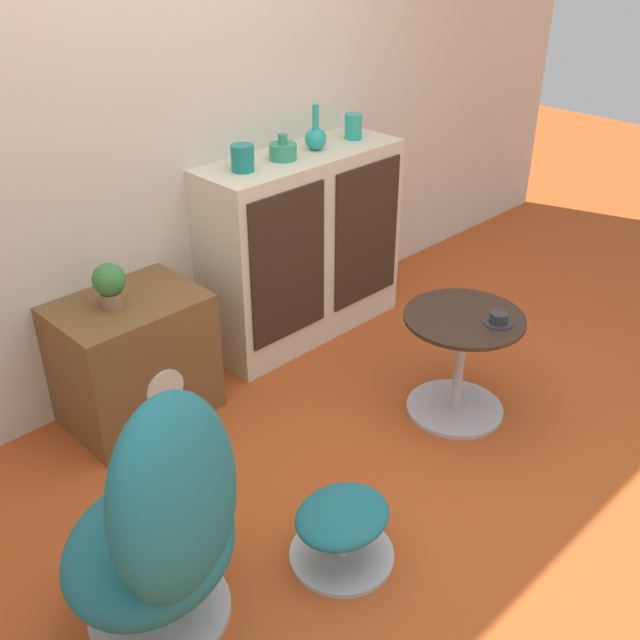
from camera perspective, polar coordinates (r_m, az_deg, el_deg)
ground_plane at (r=3.05m, az=6.20°, el=-13.32°), size 12.00×12.00×0.00m
wall_back at (r=3.42m, az=-12.36°, el=15.94°), size 6.40×0.06×2.60m
sideboard at (r=3.88m, az=-1.33°, el=5.60°), size 1.11×0.40×0.98m
tv_console at (r=3.40m, az=-13.96°, el=-2.93°), size 0.63×0.46×0.58m
egg_chair at (r=2.39m, az=-11.86°, el=-14.88°), size 0.81×0.79×0.87m
ottoman at (r=2.71m, az=1.71°, el=-15.36°), size 0.38×0.38×0.24m
coffee_table at (r=3.39m, az=10.60°, el=-2.99°), size 0.53×0.53×0.50m
vase_leftmost at (r=3.47m, az=-5.93°, el=12.18°), size 0.11×0.11×0.12m
vase_inner_left at (r=3.62m, az=-2.85°, el=12.77°), size 0.13×0.13×0.12m
vase_inner_right at (r=3.76m, az=-0.33°, el=13.78°), size 0.11×0.11×0.22m
vase_rightmost at (r=3.95m, az=2.56°, el=14.53°), size 0.09×0.09×0.13m
potted_plant at (r=3.19m, az=-15.75°, el=2.73°), size 0.14×0.14×0.19m
teacup at (r=3.24m, az=13.45°, el=0.07°), size 0.13×0.13×0.05m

